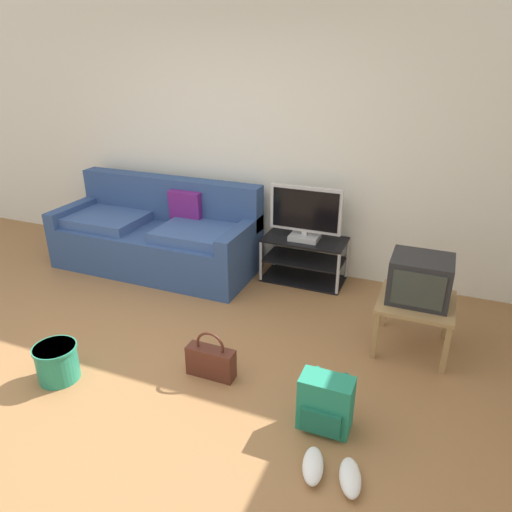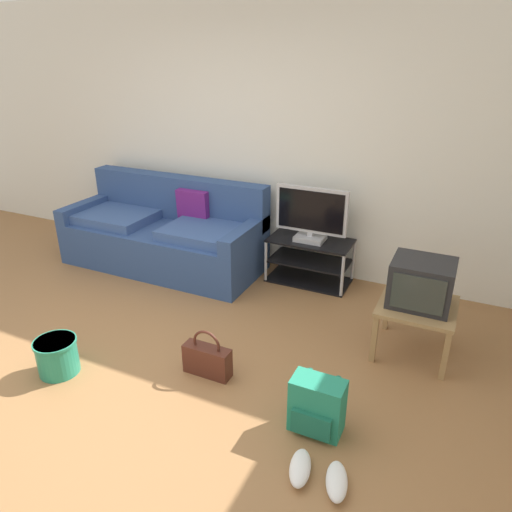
{
  "view_description": "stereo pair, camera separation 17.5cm",
  "coord_description": "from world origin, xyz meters",
  "px_view_note": "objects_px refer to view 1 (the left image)",
  "views": [
    {
      "loc": [
        1.97,
        -2.09,
        2.2
      ],
      "look_at": [
        0.7,
        1.02,
        0.72
      ],
      "focal_mm": 33.17,
      "sensor_mm": 36.0,
      "label": 1
    },
    {
      "loc": [
        2.13,
        -2.02,
        2.2
      ],
      "look_at": [
        0.7,
        1.02,
        0.72
      ],
      "focal_mm": 33.17,
      "sensor_mm": 36.0,
      "label": 2
    }
  ],
  "objects_px": {
    "handbag": "(211,361)",
    "side_table": "(416,307)",
    "couch": "(158,237)",
    "tv_stand": "(304,259)",
    "crt_tv": "(420,279)",
    "sneakers_pair": "(331,472)",
    "flat_tv": "(306,214)",
    "cleaning_bucket": "(57,361)",
    "backpack": "(325,404)"
  },
  "relations": [
    {
      "from": "tv_stand",
      "to": "backpack",
      "type": "bearing_deg",
      "value": -69.43
    },
    {
      "from": "flat_tv",
      "to": "sneakers_pair",
      "type": "xyz_separation_m",
      "value": [
        0.87,
        -2.29,
        -0.68
      ]
    },
    {
      "from": "tv_stand",
      "to": "cleaning_bucket",
      "type": "relative_size",
      "value": 2.69
    },
    {
      "from": "couch",
      "to": "backpack",
      "type": "distance_m",
      "value": 2.85
    },
    {
      "from": "flat_tv",
      "to": "side_table",
      "type": "bearing_deg",
      "value": -35.34
    },
    {
      "from": "handbag",
      "to": "sneakers_pair",
      "type": "xyz_separation_m",
      "value": [
        1.03,
        -0.55,
        -0.08
      ]
    },
    {
      "from": "side_table",
      "to": "backpack",
      "type": "bearing_deg",
      "value": -110.51
    },
    {
      "from": "cleaning_bucket",
      "to": "sneakers_pair",
      "type": "relative_size",
      "value": 0.78
    },
    {
      "from": "tv_stand",
      "to": "side_table",
      "type": "bearing_deg",
      "value": -36.08
    },
    {
      "from": "flat_tv",
      "to": "side_table",
      "type": "relative_size",
      "value": 1.27
    },
    {
      "from": "handbag",
      "to": "backpack",
      "type": "bearing_deg",
      "value": -11.81
    },
    {
      "from": "handbag",
      "to": "side_table",
      "type": "bearing_deg",
      "value": 35.14
    },
    {
      "from": "side_table",
      "to": "backpack",
      "type": "xyz_separation_m",
      "value": [
        -0.42,
        -1.11,
        -0.19
      ]
    },
    {
      "from": "couch",
      "to": "tv_stand",
      "type": "distance_m",
      "value": 1.59
    },
    {
      "from": "tv_stand",
      "to": "sneakers_pair",
      "type": "xyz_separation_m",
      "value": [
        0.87,
        -2.31,
        -0.18
      ]
    },
    {
      "from": "flat_tv",
      "to": "cleaning_bucket",
      "type": "distance_m",
      "value": 2.54
    },
    {
      "from": "couch",
      "to": "side_table",
      "type": "distance_m",
      "value": 2.77
    },
    {
      "from": "tv_stand",
      "to": "sneakers_pair",
      "type": "height_order",
      "value": "tv_stand"
    },
    {
      "from": "crt_tv",
      "to": "flat_tv",
      "type": "bearing_deg",
      "value": 145.2
    },
    {
      "from": "handbag",
      "to": "sneakers_pair",
      "type": "height_order",
      "value": "handbag"
    },
    {
      "from": "couch",
      "to": "crt_tv",
      "type": "height_order",
      "value": "couch"
    },
    {
      "from": "backpack",
      "to": "handbag",
      "type": "xyz_separation_m",
      "value": [
        -0.9,
        0.19,
        -0.05
      ]
    },
    {
      "from": "sneakers_pair",
      "to": "tv_stand",
      "type": "bearing_deg",
      "value": 110.55
    },
    {
      "from": "sneakers_pair",
      "to": "cleaning_bucket",
      "type": "bearing_deg",
      "value": 176.93
    },
    {
      "from": "handbag",
      "to": "sneakers_pair",
      "type": "relative_size",
      "value": 0.94
    },
    {
      "from": "side_table",
      "to": "backpack",
      "type": "height_order",
      "value": "side_table"
    },
    {
      "from": "crt_tv",
      "to": "tv_stand",
      "type": "bearing_deg",
      "value": 144.45
    },
    {
      "from": "backpack",
      "to": "cleaning_bucket",
      "type": "bearing_deg",
      "value": -154.27
    },
    {
      "from": "flat_tv",
      "to": "couch",
      "type": "bearing_deg",
      "value": -171.32
    },
    {
      "from": "couch",
      "to": "handbag",
      "type": "relative_size",
      "value": 5.81
    },
    {
      "from": "couch",
      "to": "flat_tv",
      "type": "bearing_deg",
      "value": 8.68
    },
    {
      "from": "side_table",
      "to": "crt_tv",
      "type": "bearing_deg",
      "value": 90.0
    },
    {
      "from": "handbag",
      "to": "sneakers_pair",
      "type": "bearing_deg",
      "value": -28.25
    },
    {
      "from": "side_table",
      "to": "crt_tv",
      "type": "distance_m",
      "value": 0.24
    },
    {
      "from": "flat_tv",
      "to": "side_table",
      "type": "xyz_separation_m",
      "value": [
        1.15,
        -0.81,
        -0.35
      ]
    },
    {
      "from": "side_table",
      "to": "sneakers_pair",
      "type": "relative_size",
      "value": 1.43
    },
    {
      "from": "crt_tv",
      "to": "sneakers_pair",
      "type": "relative_size",
      "value": 1.13
    },
    {
      "from": "side_table",
      "to": "tv_stand",
      "type": "bearing_deg",
      "value": 143.92
    },
    {
      "from": "cleaning_bucket",
      "to": "handbag",
      "type": "bearing_deg",
      "value": 23.89
    },
    {
      "from": "couch",
      "to": "crt_tv",
      "type": "relative_size",
      "value": 4.8
    },
    {
      "from": "couch",
      "to": "tv_stand",
      "type": "xyz_separation_m",
      "value": [
        1.56,
        0.26,
        -0.11
      ]
    },
    {
      "from": "cleaning_bucket",
      "to": "side_table",
      "type": "bearing_deg",
      "value": 30.57
    },
    {
      "from": "cleaning_bucket",
      "to": "flat_tv",
      "type": "bearing_deg",
      "value": 61.75
    },
    {
      "from": "couch",
      "to": "sneakers_pair",
      "type": "xyz_separation_m",
      "value": [
        2.43,
        -2.05,
        -0.3
      ]
    },
    {
      "from": "side_table",
      "to": "backpack",
      "type": "relative_size",
      "value": 1.54
    },
    {
      "from": "flat_tv",
      "to": "cleaning_bucket",
      "type": "height_order",
      "value": "flat_tv"
    },
    {
      "from": "couch",
      "to": "sneakers_pair",
      "type": "height_order",
      "value": "couch"
    },
    {
      "from": "side_table",
      "to": "cleaning_bucket",
      "type": "height_order",
      "value": "side_table"
    },
    {
      "from": "crt_tv",
      "to": "handbag",
      "type": "bearing_deg",
      "value": -144.39
    },
    {
      "from": "backpack",
      "to": "flat_tv",
      "type": "bearing_deg",
      "value": 128.79
    }
  ]
}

